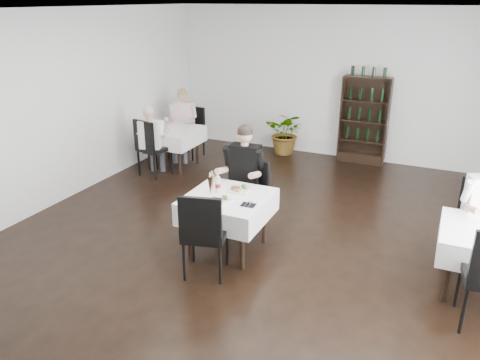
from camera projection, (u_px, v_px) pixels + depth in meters
name	position (u px, v px, depth m)	size (l,w,h in m)	color
room_shell	(250.00, 144.00, 5.57)	(9.00, 9.00, 9.00)	black
wine_shelf	(364.00, 121.00, 9.23)	(0.90, 0.28, 1.75)	black
main_table	(228.00, 207.00, 6.01)	(1.03, 1.03, 0.77)	black
left_table	(173.00, 136.00, 9.05)	(0.98, 0.98, 0.77)	black
potted_tree	(286.00, 133.00, 9.88)	(0.82, 0.71, 0.92)	#2A551D
main_chair_far	(250.00, 191.00, 6.59)	(0.60, 0.60, 1.03)	black
main_chair_near	(204.00, 230.00, 5.40)	(0.61, 0.61, 1.09)	black
left_chair_far	(192.00, 128.00, 9.72)	(0.51, 0.52, 1.02)	black
left_chair_near	(150.00, 144.00, 8.55)	(0.60, 0.60, 1.09)	black
right_chair_far	(474.00, 216.00, 5.81)	(0.57, 0.58, 1.03)	black
diner_main	(243.00, 171.00, 6.50)	(0.59, 0.59, 1.52)	#43434B
diner_left_far	(183.00, 119.00, 9.43)	(0.60, 0.64, 1.45)	#43434B
diner_left_near	(151.00, 136.00, 8.51)	(0.56, 0.60, 1.34)	#43434B
plate_far	(239.00, 189.00, 6.11)	(0.29, 0.29, 0.09)	white
plate_near	(219.00, 200.00, 5.78)	(0.32, 0.32, 0.08)	white
pilsner_dark	(210.00, 185.00, 5.98)	(0.07, 0.07, 0.29)	black
pilsner_lager	(212.00, 183.00, 6.07)	(0.06, 0.06, 0.28)	gold
coke_bottle	(218.00, 184.00, 6.03)	(0.07, 0.07, 0.27)	silver
napkin_cutlery	(248.00, 205.00, 5.69)	(0.18, 0.19, 0.02)	black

